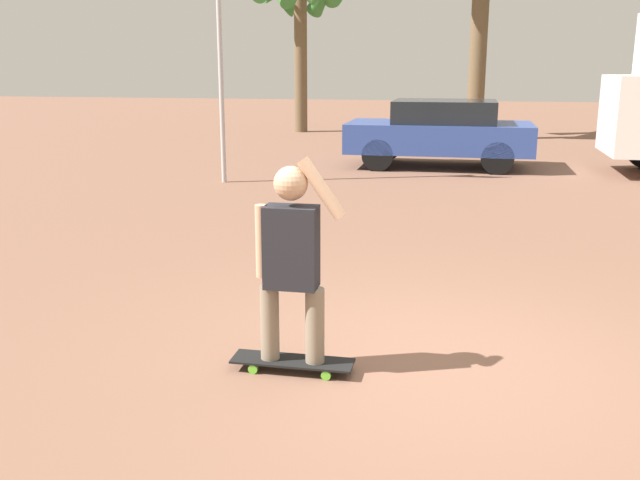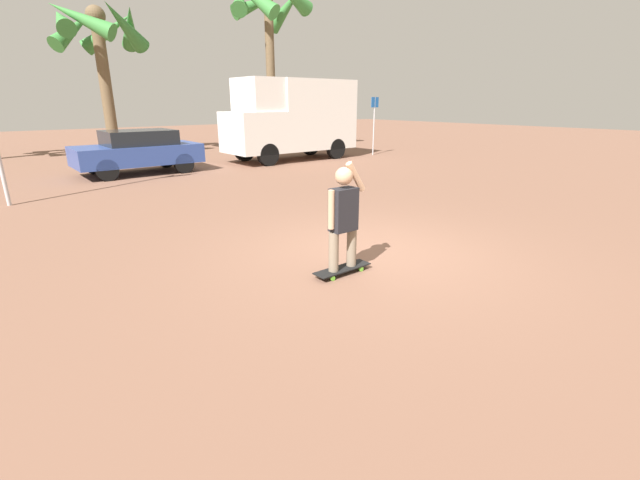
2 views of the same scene
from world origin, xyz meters
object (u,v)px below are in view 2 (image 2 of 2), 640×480
(parked_car_blue, at_px, (138,151))
(palm_tree_center_background, at_px, (98,34))
(skateboard, at_px, (342,269))
(person_skateboarder, at_px, (343,213))
(palm_tree_near_van, at_px, (266,12))
(street_sign, at_px, (374,118))
(camper_van, at_px, (293,117))

(parked_car_blue, distance_m, palm_tree_center_background, 7.61)
(skateboard, xyz_separation_m, person_skateboarder, (-0.00, 0.00, 0.83))
(palm_tree_near_van, bearing_deg, parked_car_blue, -155.60)
(palm_tree_center_background, bearing_deg, skateboard, -94.73)
(skateboard, xyz_separation_m, parked_car_blue, (0.64, 11.11, 0.70))
(person_skateboarder, bearing_deg, street_sign, 42.50)
(camper_van, distance_m, parked_car_blue, 6.35)
(skateboard, distance_m, palm_tree_center_background, 18.09)
(skateboard, relative_size, street_sign, 0.36)
(skateboard, height_order, parked_car_blue, parked_car_blue)
(camper_van, height_order, parked_car_blue, camper_van)
(camper_van, bearing_deg, person_skateboarder, -122.60)
(skateboard, height_order, person_skateboarder, person_skateboarder)
(palm_tree_center_background, bearing_deg, camper_van, -49.88)
(palm_tree_near_van, xyz_separation_m, street_sign, (2.58, -4.68, -4.70))
(skateboard, bearing_deg, palm_tree_center_background, 85.27)
(parked_car_blue, bearing_deg, palm_tree_center_background, 82.71)
(person_skateboarder, xyz_separation_m, palm_tree_near_van, (8.16, 14.52, 5.42))
(skateboard, relative_size, person_skateboarder, 0.60)
(camper_van, xyz_separation_m, parked_car_blue, (-6.27, 0.30, -0.97))
(palm_tree_near_van, bearing_deg, person_skateboarder, -119.34)
(skateboard, relative_size, camper_van, 0.16)
(palm_tree_near_van, height_order, palm_tree_center_background, palm_tree_near_van)
(palm_tree_near_van, bearing_deg, camper_van, -108.62)
(street_sign, bearing_deg, camper_van, 165.79)
(palm_tree_near_van, relative_size, palm_tree_center_background, 1.21)
(camper_van, bearing_deg, street_sign, -14.21)
(camper_van, distance_m, palm_tree_near_van, 6.02)
(camper_van, bearing_deg, palm_tree_center_background, 130.12)
(parked_car_blue, bearing_deg, palm_tree_near_van, 24.40)
(palm_tree_center_background, bearing_deg, street_sign, -38.75)
(skateboard, relative_size, palm_tree_near_van, 0.12)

